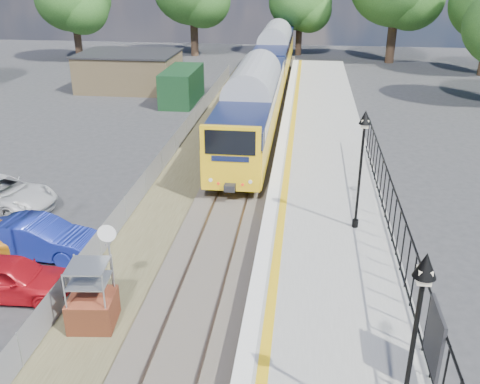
% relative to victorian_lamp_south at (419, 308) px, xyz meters
% --- Properties ---
extents(ground, '(120.00, 120.00, 0.00)m').
position_rel_victorian_lamp_south_xyz_m(ground, '(-5.50, 4.00, -4.30)').
color(ground, '#2D2D30').
rests_on(ground, ground).
extents(track_bed, '(5.90, 80.00, 0.29)m').
position_rel_victorian_lamp_south_xyz_m(track_bed, '(-5.97, 13.67, -4.21)').
color(track_bed, '#473F38').
rests_on(track_bed, ground).
extents(platform, '(5.00, 70.00, 0.90)m').
position_rel_victorian_lamp_south_xyz_m(platform, '(-1.30, 12.00, -3.85)').
color(platform, gray).
rests_on(platform, ground).
extents(platform_edge, '(0.90, 70.00, 0.01)m').
position_rel_victorian_lamp_south_xyz_m(platform_edge, '(-3.36, 12.00, -3.39)').
color(platform_edge, silver).
rests_on(platform_edge, platform).
extents(victorian_lamp_south, '(0.44, 0.44, 4.60)m').
position_rel_victorian_lamp_south_xyz_m(victorian_lamp_south, '(0.00, 0.00, 0.00)').
color(victorian_lamp_south, black).
rests_on(victorian_lamp_south, platform).
extents(victorian_lamp_north, '(0.44, 0.44, 4.60)m').
position_rel_victorian_lamp_south_xyz_m(victorian_lamp_north, '(-0.20, 10.00, 0.00)').
color(victorian_lamp_north, black).
rests_on(victorian_lamp_north, platform).
extents(palisade_fence, '(0.12, 26.00, 2.00)m').
position_rel_victorian_lamp_south_xyz_m(palisade_fence, '(1.05, 6.24, -2.46)').
color(palisade_fence, black).
rests_on(palisade_fence, platform).
extents(wire_fence, '(0.06, 52.00, 1.20)m').
position_rel_victorian_lamp_south_xyz_m(wire_fence, '(-9.70, 16.00, -3.70)').
color(wire_fence, '#999EA3').
rests_on(wire_fence, ground).
extents(outbuilding, '(10.80, 10.10, 3.12)m').
position_rel_victorian_lamp_south_xyz_m(outbuilding, '(-16.41, 35.21, -2.78)').
color(outbuilding, '#9E8559').
rests_on(outbuilding, ground).
extents(tree_line, '(56.80, 43.80, 11.88)m').
position_rel_victorian_lamp_south_xyz_m(tree_line, '(-4.10, 46.00, 2.31)').
color(tree_line, '#332319').
rests_on(tree_line, ground).
extents(train, '(2.82, 40.83, 3.51)m').
position_rel_victorian_lamp_south_xyz_m(train, '(-5.50, 33.69, -1.96)').
color(train, gold).
rests_on(train, ground).
extents(brick_plinth, '(1.48, 1.48, 2.17)m').
position_rel_victorian_lamp_south_xyz_m(brick_plinth, '(-8.45, 4.08, -3.26)').
color(brick_plinth, '#984726').
rests_on(brick_plinth, ground).
extents(speed_sign, '(0.58, 0.14, 2.91)m').
position_rel_victorian_lamp_south_xyz_m(speed_sign, '(-8.20, 5.21, -2.31)').
color(speed_sign, '#999EA3').
rests_on(speed_sign, ground).
extents(car_red, '(4.30, 1.88, 1.44)m').
position_rel_victorian_lamp_south_xyz_m(car_red, '(-11.74, 5.22, -3.58)').
color(car_red, red).
rests_on(car_red, ground).
extents(car_blue, '(4.64, 1.89, 1.50)m').
position_rel_victorian_lamp_south_xyz_m(car_blue, '(-12.01, 7.89, -3.55)').
color(car_blue, navy).
rests_on(car_blue, ground).
extents(car_yellow, '(4.74, 3.32, 1.28)m').
position_rel_victorian_lamp_south_xyz_m(car_yellow, '(-13.33, 7.84, -3.66)').
color(car_yellow, orange).
rests_on(car_yellow, ground).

